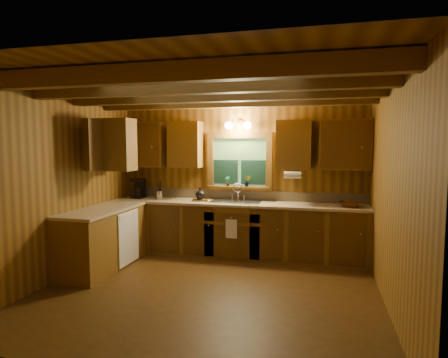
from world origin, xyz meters
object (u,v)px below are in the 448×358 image
sink (236,205)px  coffee_maker (139,188)px  cutting_board (200,200)px  wicker_basket (350,204)px

sink → coffee_maker: 1.79m
sink → coffee_maker: size_ratio=2.41×
coffee_maker → cutting_board: 1.19m
sink → wicker_basket: size_ratio=2.53×
sink → coffee_maker: coffee_maker is taller
coffee_maker → wicker_basket: size_ratio=1.05×
coffee_maker → cutting_board: coffee_maker is taller
coffee_maker → cutting_board: size_ratio=1.28×
coffee_maker → wicker_basket: bearing=1.5°
sink → wicker_basket: bearing=-2.6°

